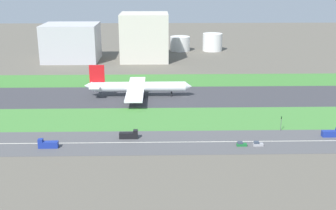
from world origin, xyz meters
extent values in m
plane|color=#5B564C|center=(0.00, 0.00, 0.00)|extent=(800.00, 800.00, 0.00)
cube|color=#38383D|center=(0.00, 0.00, 0.05)|extent=(280.00, 46.00, 0.10)
cube|color=#3D7A33|center=(0.00, 41.00, 0.05)|extent=(280.00, 36.00, 0.10)
cube|color=#427F38|center=(0.00, -41.00, 0.05)|extent=(280.00, 36.00, 0.10)
cube|color=#4C4C4F|center=(0.00, -73.00, 0.05)|extent=(280.00, 28.00, 0.10)
cube|color=silver|center=(0.00, -73.00, 0.11)|extent=(266.00, 0.50, 0.01)
cylinder|color=white|center=(-27.73, 0.00, 6.30)|extent=(56.00, 6.00, 6.00)
cone|color=white|center=(2.27, 0.00, 6.30)|extent=(4.00, 5.70, 5.70)
cone|color=white|center=(-58.23, 0.00, 7.10)|extent=(5.00, 5.40, 5.40)
cube|color=red|center=(-52.73, 0.00, 14.30)|extent=(9.00, 0.80, 11.00)
cube|color=white|center=(-53.73, 0.00, 7.30)|extent=(6.00, 16.00, 0.60)
cube|color=white|center=(-29.73, 15.00, 5.10)|extent=(10.00, 26.00, 1.00)
cylinder|color=gray|center=(-28.73, 9.00, 2.90)|extent=(5.00, 3.20, 3.20)
cube|color=white|center=(-29.73, -15.00, 5.10)|extent=(10.00, 26.00, 1.00)
cylinder|color=gray|center=(-28.73, -9.00, 2.90)|extent=(5.00, 3.20, 3.20)
cylinder|color=black|center=(-8.13, 0.00, 1.70)|extent=(1.00, 1.00, 3.20)
cylinder|color=black|center=(-31.73, 3.50, 1.70)|extent=(1.00, 1.00, 3.20)
cylinder|color=black|center=(-31.73, -3.50, 1.70)|extent=(1.00, 1.00, 3.20)
cube|color=#19662D|center=(19.97, -78.00, 0.65)|extent=(4.40, 1.80, 1.10)
cube|color=#333D4C|center=(19.17, -78.00, 1.65)|extent=(2.20, 1.66, 0.90)
cube|color=#99999E|center=(27.13, -78.00, 0.65)|extent=(4.40, 1.80, 1.10)
cube|color=#333D4C|center=(26.33, -78.00, 1.65)|extent=(2.20, 1.66, 0.90)
cube|color=navy|center=(-63.46, -78.00, 1.50)|extent=(8.40, 2.50, 2.80)
cube|color=navy|center=(-66.66, -78.00, 3.50)|extent=(2.00, 2.30, 1.20)
cube|color=navy|center=(62.99, -68.00, 1.50)|extent=(8.40, 2.50, 2.80)
cube|color=black|center=(-29.74, -68.00, 1.50)|extent=(8.40, 2.50, 2.80)
cube|color=black|center=(-26.54, -68.00, 3.50)|extent=(2.00, 2.30, 1.20)
cylinder|color=#4C4C51|center=(41.97, -60.00, 3.10)|extent=(0.24, 0.24, 6.00)
cube|color=black|center=(41.97, -60.00, 6.70)|extent=(0.36, 0.36, 1.20)
sphere|color=#19D826|center=(41.97, -60.20, 7.00)|extent=(0.24, 0.24, 0.24)
cube|color=#B2B2B7|center=(-90.00, 114.00, 15.56)|extent=(45.73, 38.95, 31.12)
cube|color=beige|center=(-27.59, 114.00, 19.96)|extent=(40.05, 38.20, 39.92)
cylinder|color=silver|center=(-27.09, 159.00, 7.16)|extent=(21.65, 21.65, 14.33)
cylinder|color=silver|center=(5.05, 159.00, 6.93)|extent=(18.73, 18.73, 13.86)
cylinder|color=silver|center=(36.40, 159.00, 8.35)|extent=(18.70, 18.70, 16.70)
camera|label=1|loc=(-16.01, -246.94, 71.65)|focal=45.16mm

